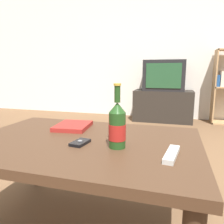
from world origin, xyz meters
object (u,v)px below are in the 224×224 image
beer_bottle (117,126)px  remote_control (172,154)px  tv_stand (163,106)px  television (164,75)px  cell_phone (80,143)px  table_book (73,126)px

beer_bottle → remote_control: 0.25m
tv_stand → television: television is taller
tv_stand → remote_control: 2.85m
cell_phone → television: bearing=93.5°
remote_control → tv_stand: bearing=101.7°
remote_control → television: bearing=101.7°
television → remote_control: (0.19, -2.82, -0.26)m
tv_stand → cell_phone: bearing=-94.6°
beer_bottle → remote_control: bearing=-10.8°
television → beer_bottle: (-0.05, -2.78, -0.17)m
television → remote_control: size_ratio=3.53×
remote_control → table_book: 0.65m
tv_stand → cell_phone: (-0.22, -2.79, 0.24)m
cell_phone → remote_control: (0.41, -0.04, 0.00)m
remote_control → table_book: size_ratio=0.74×
cell_phone → remote_control: size_ratio=0.60×
tv_stand → beer_bottle: bearing=-90.9°
tv_stand → cell_phone: 2.81m
cell_phone → tv_stand: bearing=93.5°
beer_bottle → cell_phone: beer_bottle is taller
beer_bottle → table_book: size_ratio=1.15×
television → table_book: 2.57m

